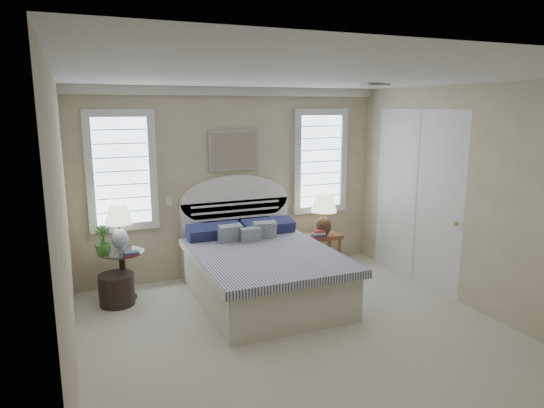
{
  "coord_description": "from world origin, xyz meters",
  "views": [
    {
      "loc": [
        -2.17,
        -4.12,
        2.43
      ],
      "look_at": [
        -0.02,
        1.0,
        1.31
      ],
      "focal_mm": 32.0,
      "sensor_mm": 36.0,
      "label": 1
    }
  ],
  "objects_px": {
    "lamp_left": "(119,222)",
    "lamp_right": "(324,210)",
    "nightstand_right": "(323,243)",
    "floor_pot": "(117,289)",
    "bed": "(260,268)",
    "side_table_left": "(123,270)"
  },
  "relations": [
    {
      "from": "lamp_left",
      "to": "lamp_right",
      "type": "xyz_separation_m",
      "value": [
        2.92,
        -0.11,
        -0.06
      ]
    },
    {
      "from": "nightstand_right",
      "to": "floor_pot",
      "type": "height_order",
      "value": "nightstand_right"
    },
    {
      "from": "bed",
      "to": "lamp_left",
      "type": "xyz_separation_m",
      "value": [
        -1.65,
        0.74,
        0.59
      ]
    },
    {
      "from": "floor_pot",
      "to": "lamp_left",
      "type": "height_order",
      "value": "lamp_left"
    },
    {
      "from": "floor_pot",
      "to": "lamp_left",
      "type": "bearing_deg",
      "value": 71.89
    },
    {
      "from": "bed",
      "to": "lamp_left",
      "type": "height_order",
      "value": "bed"
    },
    {
      "from": "side_table_left",
      "to": "floor_pot",
      "type": "xyz_separation_m",
      "value": [
        -0.1,
        -0.17,
        -0.19
      ]
    },
    {
      "from": "bed",
      "to": "floor_pot",
      "type": "distance_m",
      "value": 1.81
    },
    {
      "from": "side_table_left",
      "to": "floor_pot",
      "type": "relative_size",
      "value": 1.46
    },
    {
      "from": "nightstand_right",
      "to": "lamp_left",
      "type": "distance_m",
      "value": 3.01
    },
    {
      "from": "nightstand_right",
      "to": "lamp_left",
      "type": "relative_size",
      "value": 0.93
    },
    {
      "from": "side_table_left",
      "to": "floor_pot",
      "type": "distance_m",
      "value": 0.27
    },
    {
      "from": "nightstand_right",
      "to": "floor_pot",
      "type": "relative_size",
      "value": 1.23
    },
    {
      "from": "bed",
      "to": "floor_pot",
      "type": "xyz_separation_m",
      "value": [
        -1.75,
        0.43,
        -0.19
      ]
    },
    {
      "from": "nightstand_right",
      "to": "lamp_right",
      "type": "bearing_deg",
      "value": -116.67
    },
    {
      "from": "bed",
      "to": "nightstand_right",
      "type": "relative_size",
      "value": 4.29
    },
    {
      "from": "side_table_left",
      "to": "lamp_right",
      "type": "distance_m",
      "value": 2.97
    },
    {
      "from": "side_table_left",
      "to": "lamp_left",
      "type": "bearing_deg",
      "value": 89.29
    },
    {
      "from": "bed",
      "to": "nightstand_right",
      "type": "bearing_deg",
      "value": 28.03
    },
    {
      "from": "bed",
      "to": "nightstand_right",
      "type": "distance_m",
      "value": 1.47
    },
    {
      "from": "bed",
      "to": "side_table_left",
      "type": "bearing_deg",
      "value": 160.26
    },
    {
      "from": "nightstand_right",
      "to": "floor_pot",
      "type": "xyz_separation_m",
      "value": [
        -3.05,
        -0.27,
        -0.19
      ]
    }
  ]
}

